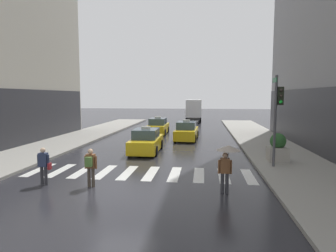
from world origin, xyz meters
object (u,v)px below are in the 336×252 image
Objects in this scene: taxi_second at (187,132)px; box_truck at (193,110)px; taxi_third at (158,127)px; pedestrian_with_handbag at (44,164)px; traffic_light_pole at (277,108)px; taxi_lead at (146,142)px; pedestrian_with_backpack at (90,165)px; pedestrian_with_umbrella at (227,156)px; planter_near_corner at (278,148)px.

box_truck is at bearing 90.18° from taxi_second.
pedestrian_with_handbag is at bearing -97.18° from taxi_third.
traffic_light_pole is at bearing -79.43° from box_truck.
taxi_lead is 2.77× the size of pedestrian_with_handbag.
pedestrian_with_backpack is (-3.20, -32.90, -0.88)m from box_truck.
traffic_light_pole is 16.29m from taxi_third.
pedestrian_with_umbrella reaches higher than taxi_third.
pedestrian_with_backpack is at bearing -90.35° from taxi_third.
taxi_lead is at bearing -95.49° from box_truck.
taxi_third is at bearing 125.95° from planter_near_corner.
taxi_third is 2.34× the size of pedestrian_with_umbrella.
taxi_second is at bearing -49.49° from taxi_third.
box_truck is (3.09, 15.04, 1.13)m from taxi_third.
planter_near_corner is (0.45, 1.43, -2.38)m from traffic_light_pole.
traffic_light_pole is 3.00× the size of planter_near_corner.
pedestrian_with_umbrella is at bearing -120.30° from planter_near_corner.
box_truck reaches higher than pedestrian_with_backpack.
pedestrian_with_umbrella is 5.71m from pedestrian_with_backpack.
taxi_second is at bearing -89.82° from box_truck.
taxi_third is 0.60× the size of box_truck.
pedestrian_with_umbrella is 1.21× the size of planter_near_corner.
box_truck is at bearing 102.00° from planter_near_corner.
traffic_light_pole reaches higher than taxi_lead.
taxi_lead is 2.85× the size of planter_near_corner.
taxi_second is at bearing 68.17° from taxi_lead.
box_truck is 4.76× the size of planter_near_corner.
pedestrian_with_umbrella reaches higher than pedestrian_with_handbag.
taxi_third is (-0.70, 9.79, 0.00)m from taxi_lead.
taxi_lead is at bearing 69.83° from pedestrian_with_handbag.
taxi_lead is 0.99× the size of taxi_second.
box_truck reaches higher than pedestrian_with_umbrella.
pedestrian_with_backpack is (-0.11, -17.86, 0.25)m from taxi_third.
pedestrian_with_umbrella is (-2.88, -4.26, -1.74)m from traffic_light_pole.
pedestrian_with_backpack and pedestrian_with_handbag have the same top height.
traffic_light_pole is 1.04× the size of taxi_second.
pedestrian_with_umbrella is at bearing -124.05° from traffic_light_pole.
pedestrian_with_handbag is (-7.81, 0.15, -0.58)m from pedestrian_with_umbrella.
box_truck is 33.29m from pedestrian_with_handbag.
pedestrian_with_handbag is at bearing -158.96° from traffic_light_pole.
taxi_lead is (-7.75, 3.90, -2.53)m from traffic_light_pole.
taxi_lead reaches higher than planter_near_corner.
taxi_third reaches higher than pedestrian_with_handbag.
taxi_second is 2.88× the size of planter_near_corner.
taxi_second is 2.37× the size of pedestrian_with_umbrella.
taxi_third is 2.84× the size of planter_near_corner.
pedestrian_with_backpack is 1.03× the size of planter_near_corner.
taxi_second is 2.79× the size of pedestrian_with_handbag.
taxi_lead is 8.11m from pedestrian_with_backpack.
pedestrian_with_handbag is at bearing -110.17° from taxi_lead.
taxi_second reaches higher than planter_near_corner.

